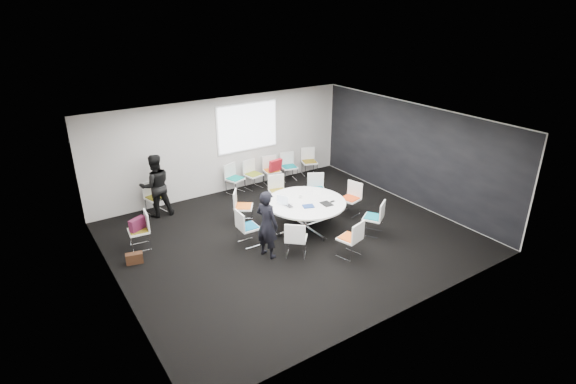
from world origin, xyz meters
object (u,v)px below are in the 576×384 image
person_back (156,186)px  chair_ring_e (248,234)px  brown_bag (134,258)px  chair_ring_c (278,197)px  laptop (289,205)px  chair_ring_d (243,213)px  chair_ring_f (296,245)px  chair_ring_g (350,245)px  chair_ring_h (373,224)px  chair_back_d (289,172)px  chair_spare_left (140,237)px  cup (301,196)px  chair_person_back (156,203)px  maroon_bag (137,224)px  chair_back_e (309,167)px  person_main (267,224)px  conference_table (306,210)px  chair_back_b (253,180)px  chair_back_c (272,176)px  chair_back_a (235,184)px  chair_ring_b (316,195)px  chair_ring_a (350,205)px

person_back → chair_ring_e: bearing=119.2°
person_back → brown_bag: 2.50m
chair_ring_c → chair_ring_e: bearing=52.6°
laptop → chair_ring_d: bearing=32.2°
chair_ring_f → chair_ring_g: same height
chair_ring_h → chair_back_d: bearing=54.1°
laptop → chair_spare_left: bearing=68.4°
person_back → cup: size_ratio=18.84×
chair_ring_h → chair_back_d: 4.13m
chair_ring_h → brown_bag: bearing=128.2°
chair_ring_g → chair_back_d: (1.43, 4.60, 0.00)m
chair_ring_e → person_back: 3.02m
chair_person_back → brown_bag: bearing=46.4°
chair_back_d → laptop: (-1.92, -2.91, 0.47)m
maroon_bag → chair_back_e: bearing=15.5°
chair_ring_e → person_main: bearing=11.2°
chair_ring_e → chair_person_back: (-1.24, 2.86, 0.00)m
conference_table → chair_back_b: bearing=86.3°
chair_ring_g → chair_back_b: same height
chair_back_d → chair_back_e: 0.82m
chair_ring_f → chair_ring_e: bearing=163.1°
chair_person_back → chair_back_c: bearing=165.8°
chair_ring_c → chair_back_a: size_ratio=1.00×
chair_back_a → person_back: size_ratio=0.52×
chair_back_b → chair_ring_b: bearing=102.9°
cup → maroon_bag: (-3.78, 1.06, -0.16)m
chair_ring_a → chair_ring_d: same height
chair_ring_c → person_back: size_ratio=0.52×
chair_ring_e → person_back: person_back is taller
chair_ring_e → chair_ring_c: bearing=130.3°
maroon_bag → conference_table: bearing=-19.1°
chair_ring_d → cup: size_ratio=9.78×
chair_back_a → chair_back_b: bearing=161.3°
chair_ring_e → cup: 1.70m
chair_back_d → person_back: person_back is taller
chair_back_d → person_back: (-4.30, -0.18, 0.57)m
chair_back_e → person_main: person_main is taller
chair_ring_g → chair_back_d: same height
chair_back_c → chair_spare_left: (-4.58, -1.65, 0.00)m
chair_ring_c → chair_back_a: 1.62m
chair_back_c → person_back: bearing=12.3°
chair_ring_a → cup: (-1.44, 0.25, 0.50)m
chair_ring_f → chair_back_a: size_ratio=1.00×
chair_back_d → person_main: (-2.95, -3.57, 0.51)m
person_back → chair_ring_f: bearing=121.1°
chair_ring_g → chair_person_back: bearing=107.0°
chair_back_a → maroon_bag: size_ratio=2.20×
chair_ring_h → chair_ring_f: bearing=142.9°
chair_ring_b → brown_bag: bearing=31.1°
laptop → chair_ring_h: bearing=-126.7°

